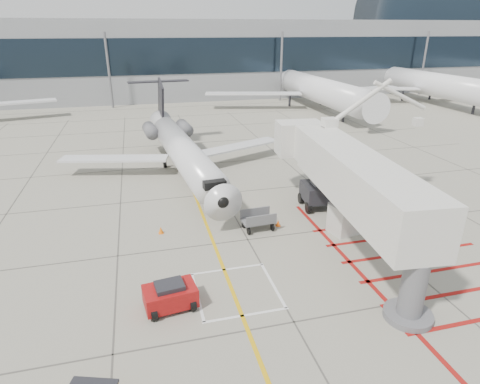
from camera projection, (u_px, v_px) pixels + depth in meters
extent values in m
plane|color=gray|center=(267.00, 274.00, 21.98)|extent=(260.00, 260.00, 0.00)
cone|color=orange|center=(161.00, 230.00, 26.29)|extent=(0.34, 0.34, 0.47)
cone|color=#E1510B|center=(278.00, 223.00, 27.27)|extent=(0.32, 0.32, 0.45)
cube|color=gray|center=(211.00, 56.00, 84.38)|extent=(180.00, 28.00, 14.00)
cube|color=black|center=(225.00, 56.00, 71.41)|extent=(180.00, 0.10, 6.00)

